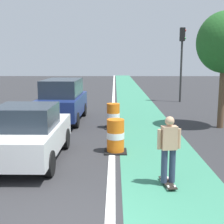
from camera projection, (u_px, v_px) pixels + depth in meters
bike_lane_strip at (140, 114)px, 17.11m from camera, size 2.50×80.00×0.01m
lane_divider_stripe at (113, 114)px, 17.12m from camera, size 0.20×80.00×0.01m
skateboarder_on_lane at (169, 149)px, 7.28m from camera, size 0.56×0.82×1.69m
parked_sedan_nearest at (29, 134)px, 9.08m from camera, size 1.95×4.11×1.70m
parked_suv_second at (63, 100)px, 14.90m from camera, size 1.99×4.64×2.04m
traffic_barrel_front at (116, 136)px, 9.99m from camera, size 0.73×0.73×1.09m
traffic_barrel_mid at (113, 116)px, 13.50m from camera, size 0.73×0.73×1.09m
traffic_light_corner at (182, 52)px, 21.23m from camera, size 0.41×0.32×5.10m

